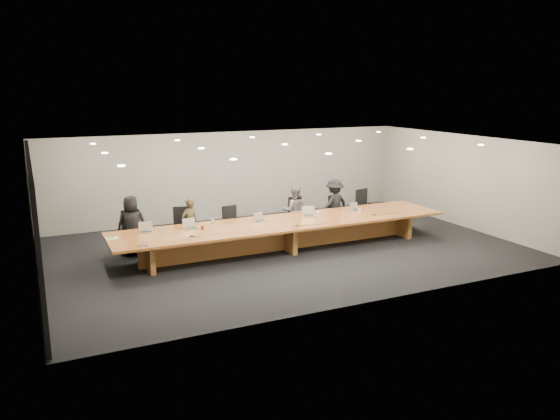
% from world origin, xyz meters
% --- Properties ---
extents(ground, '(12.00, 12.00, 0.00)m').
position_xyz_m(ground, '(0.00, 0.00, 0.00)').
color(ground, black).
rests_on(ground, ground).
extents(back_wall, '(12.00, 0.02, 2.80)m').
position_xyz_m(back_wall, '(0.00, 4.00, 1.40)').
color(back_wall, '#B0ACA0').
rests_on(back_wall, ground).
extents(left_wall_panel, '(0.08, 7.84, 2.74)m').
position_xyz_m(left_wall_panel, '(-5.94, 0.00, 1.37)').
color(left_wall_panel, black).
rests_on(left_wall_panel, ground).
extents(conference_table, '(9.00, 1.80, 0.75)m').
position_xyz_m(conference_table, '(0.00, 0.00, 0.52)').
color(conference_table, brown).
rests_on(conference_table, ground).
extents(chair_far_left, '(0.63, 0.63, 1.12)m').
position_xyz_m(chair_far_left, '(-3.71, 1.33, 0.56)').
color(chair_far_left, black).
rests_on(chair_far_left, ground).
extents(chair_left, '(0.71, 0.71, 1.11)m').
position_xyz_m(chair_left, '(-2.42, 1.24, 0.55)').
color(chair_left, black).
rests_on(chair_left, ground).
extents(chair_mid_left, '(0.61, 0.61, 1.03)m').
position_xyz_m(chair_mid_left, '(-1.01, 1.16, 0.52)').
color(chair_mid_left, black).
rests_on(chair_mid_left, ground).
extents(chair_mid_right, '(0.68, 0.68, 1.11)m').
position_xyz_m(chair_mid_right, '(1.05, 1.19, 0.56)').
color(chair_mid_right, black).
rests_on(chair_mid_right, ground).
extents(chair_right, '(0.61, 0.61, 1.01)m').
position_xyz_m(chair_right, '(2.43, 1.34, 0.51)').
color(chair_right, black).
rests_on(chair_right, ground).
extents(chair_far_right, '(0.69, 0.69, 1.13)m').
position_xyz_m(chair_far_right, '(3.41, 1.28, 0.56)').
color(chair_far_right, black).
rests_on(chair_far_right, ground).
extents(person_a, '(0.80, 0.56, 1.53)m').
position_xyz_m(person_a, '(-3.71, 1.23, 0.77)').
color(person_a, black).
rests_on(person_a, ground).
extents(person_b, '(0.58, 0.48, 1.35)m').
position_xyz_m(person_b, '(-2.23, 1.14, 0.68)').
color(person_b, '#352E1D').
rests_on(person_b, ground).
extents(person_c, '(0.86, 0.77, 1.46)m').
position_xyz_m(person_c, '(0.85, 1.14, 0.73)').
color(person_c, '#5F5F61').
rests_on(person_c, ground).
extents(person_d, '(1.07, 0.75, 1.51)m').
position_xyz_m(person_d, '(2.25, 1.26, 0.76)').
color(person_d, black).
rests_on(person_d, ground).
extents(laptop_a, '(0.35, 0.28, 0.26)m').
position_xyz_m(laptop_a, '(-3.51, 0.43, 0.88)').
color(laptop_a, beige).
rests_on(laptop_a, conference_table).
extents(laptop_b, '(0.37, 0.29, 0.26)m').
position_xyz_m(laptop_b, '(-2.43, 0.32, 0.88)').
color(laptop_b, '#BBAB8F').
rests_on(laptop_b, conference_table).
extents(laptop_c, '(0.35, 0.30, 0.24)m').
position_xyz_m(laptop_c, '(-0.56, 0.29, 0.87)').
color(laptop_c, '#BEA991').
rests_on(laptop_c, conference_table).
extents(laptop_d, '(0.41, 0.35, 0.27)m').
position_xyz_m(laptop_d, '(0.86, 0.28, 0.89)').
color(laptop_d, beige).
rests_on(laptop_d, conference_table).
extents(laptop_e, '(0.33, 0.27, 0.23)m').
position_xyz_m(laptop_e, '(2.41, 0.31, 0.86)').
color(laptop_e, '#C1B293').
rests_on(laptop_e, conference_table).
extents(water_bottle, '(0.07, 0.07, 0.20)m').
position_xyz_m(water_bottle, '(-1.87, 0.30, 0.85)').
color(water_bottle, silver).
rests_on(water_bottle, conference_table).
extents(amber_mug, '(0.10, 0.10, 0.10)m').
position_xyz_m(amber_mug, '(-2.20, 0.12, 0.80)').
color(amber_mug, maroon).
rests_on(amber_mug, conference_table).
extents(paper_cup_near, '(0.10, 0.10, 0.09)m').
position_xyz_m(paper_cup_near, '(1.18, 0.37, 0.80)').
color(paper_cup_near, white).
rests_on(paper_cup_near, conference_table).
extents(paper_cup_far, '(0.07, 0.07, 0.08)m').
position_xyz_m(paper_cup_far, '(2.45, 0.20, 0.79)').
color(paper_cup_far, silver).
rests_on(paper_cup_far, conference_table).
extents(notepad, '(0.28, 0.24, 0.02)m').
position_xyz_m(notepad, '(-4.35, 0.21, 0.76)').
color(notepad, white).
rests_on(notepad, conference_table).
extents(lime_gadget, '(0.17, 0.13, 0.02)m').
position_xyz_m(lime_gadget, '(-4.37, 0.22, 0.78)').
color(lime_gadget, '#52AF2E').
rests_on(lime_gadget, notepad).
extents(av_box, '(0.20, 0.15, 0.03)m').
position_xyz_m(av_box, '(-3.79, -0.66, 0.76)').
color(av_box, '#ABABB0').
rests_on(av_box, conference_table).
extents(mic_left, '(0.16, 0.16, 0.03)m').
position_xyz_m(mic_left, '(-2.61, -0.38, 0.77)').
color(mic_left, black).
rests_on(mic_left, conference_table).
extents(mic_center, '(0.13, 0.13, 0.03)m').
position_xyz_m(mic_center, '(0.08, -0.56, 0.76)').
color(mic_center, black).
rests_on(mic_center, conference_table).
extents(mic_right, '(0.13, 0.13, 0.03)m').
position_xyz_m(mic_right, '(2.56, -0.36, 0.76)').
color(mic_right, black).
rests_on(mic_right, conference_table).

